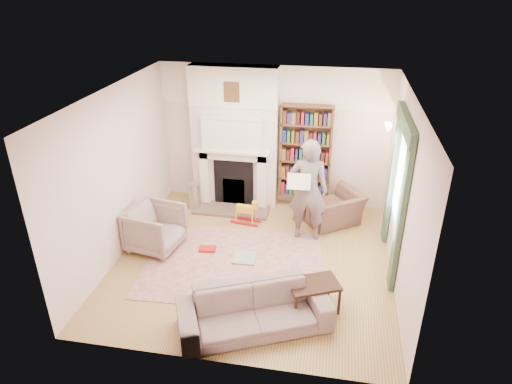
% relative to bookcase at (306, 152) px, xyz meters
% --- Properties ---
extents(floor, '(4.50, 4.50, 0.00)m').
position_rel_bookcase_xyz_m(floor, '(-0.65, -2.12, -1.18)').
color(floor, olive).
rests_on(floor, ground).
extents(ceiling, '(4.50, 4.50, 0.00)m').
position_rel_bookcase_xyz_m(ceiling, '(-0.65, -2.12, 1.62)').
color(ceiling, white).
rests_on(ceiling, wall_back).
extents(wall_back, '(4.50, 0.00, 4.50)m').
position_rel_bookcase_xyz_m(wall_back, '(-0.65, 0.13, 0.22)').
color(wall_back, beige).
rests_on(wall_back, floor).
extents(wall_front, '(4.50, 0.00, 4.50)m').
position_rel_bookcase_xyz_m(wall_front, '(-0.65, -4.37, 0.22)').
color(wall_front, beige).
rests_on(wall_front, floor).
extents(wall_left, '(0.00, 4.50, 4.50)m').
position_rel_bookcase_xyz_m(wall_left, '(-2.90, -2.12, 0.22)').
color(wall_left, beige).
rests_on(wall_left, floor).
extents(wall_right, '(0.00, 4.50, 4.50)m').
position_rel_bookcase_xyz_m(wall_right, '(1.60, -2.12, 0.22)').
color(wall_right, beige).
rests_on(wall_right, floor).
extents(fireplace, '(1.70, 0.58, 2.80)m').
position_rel_bookcase_xyz_m(fireplace, '(-1.40, -0.07, 0.21)').
color(fireplace, beige).
rests_on(fireplace, floor).
extents(bookcase, '(1.00, 0.24, 1.85)m').
position_rel_bookcase_xyz_m(bookcase, '(0.00, 0.00, 0.00)').
color(bookcase, brown).
rests_on(bookcase, floor).
extents(window, '(0.02, 0.90, 1.30)m').
position_rel_bookcase_xyz_m(window, '(1.58, -1.72, 0.27)').
color(window, silver).
rests_on(window, wall_right).
extents(curtain_left, '(0.07, 0.32, 2.40)m').
position_rel_bookcase_xyz_m(curtain_left, '(1.55, -2.42, 0.02)').
color(curtain_left, '#334C31').
rests_on(curtain_left, floor).
extents(curtain_right, '(0.07, 0.32, 2.40)m').
position_rel_bookcase_xyz_m(curtain_right, '(1.55, -1.02, 0.02)').
color(curtain_right, '#334C31').
rests_on(curtain_right, floor).
extents(pelmet, '(0.09, 1.70, 0.24)m').
position_rel_bookcase_xyz_m(pelmet, '(1.54, -1.72, 1.20)').
color(pelmet, '#334C31').
rests_on(pelmet, wall_right).
extents(wall_sconce, '(0.20, 0.24, 0.24)m').
position_rel_bookcase_xyz_m(wall_sconce, '(1.38, -0.62, 0.72)').
color(wall_sconce, gold).
rests_on(wall_sconce, wall_right).
extents(rug, '(2.99, 2.36, 0.01)m').
position_rel_bookcase_xyz_m(rug, '(-0.95, -2.29, -1.17)').
color(rug, tan).
rests_on(rug, floor).
extents(armchair_reading, '(1.29, 1.26, 0.64)m').
position_rel_bookcase_xyz_m(armchair_reading, '(0.60, -0.63, -0.86)').
color(armchair_reading, '#482628').
rests_on(armchair_reading, floor).
extents(armchair_left, '(0.99, 0.97, 0.78)m').
position_rel_bookcase_xyz_m(armchair_left, '(-2.38, -2.04, -0.79)').
color(armchair_left, '#B3A693').
rests_on(armchair_left, floor).
extents(sofa, '(2.18, 1.56, 0.59)m').
position_rel_bookcase_xyz_m(sofa, '(-0.35, -3.69, -0.88)').
color(sofa, gray).
rests_on(sofa, floor).
extents(man_reading, '(0.70, 0.47, 1.88)m').
position_rel_bookcase_xyz_m(man_reading, '(0.15, -1.23, -0.23)').
color(man_reading, '#61524D').
rests_on(man_reading, floor).
extents(newspaper, '(0.40, 0.12, 0.27)m').
position_rel_bookcase_xyz_m(newspaper, '(0.00, -1.43, 0.02)').
color(newspaper, white).
rests_on(newspaper, man_reading).
extents(coffee_table, '(0.82, 0.70, 0.45)m').
position_rel_bookcase_xyz_m(coffee_table, '(0.40, -3.16, -0.95)').
color(coffee_table, '#331F12').
rests_on(coffee_table, floor).
extents(paraffin_heater, '(0.31, 0.31, 0.55)m').
position_rel_bookcase_xyz_m(paraffin_heater, '(-2.16, -0.51, -0.90)').
color(paraffin_heater, '#AAADB2').
rests_on(paraffin_heater, floor).
extents(rocking_horse, '(0.58, 0.30, 0.49)m').
position_rel_bookcase_xyz_m(rocking_horse, '(-1.02, -0.92, -0.93)').
color(rocking_horse, gold).
rests_on(rocking_horse, rug).
extents(board_game, '(0.40, 0.40, 0.03)m').
position_rel_bookcase_xyz_m(board_game, '(-0.80, -2.13, -1.15)').
color(board_game, '#E4BE50').
rests_on(board_game, rug).
extents(game_box_lid, '(0.30, 0.22, 0.05)m').
position_rel_bookcase_xyz_m(game_box_lid, '(-1.48, -1.99, -1.14)').
color(game_box_lid, '#AB1A13').
rests_on(game_box_lid, rug).
extents(comic_annuals, '(0.45, 0.54, 0.02)m').
position_rel_bookcase_xyz_m(comic_annuals, '(-0.41, -2.63, -1.16)').
color(comic_annuals, red).
rests_on(comic_annuals, rug).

